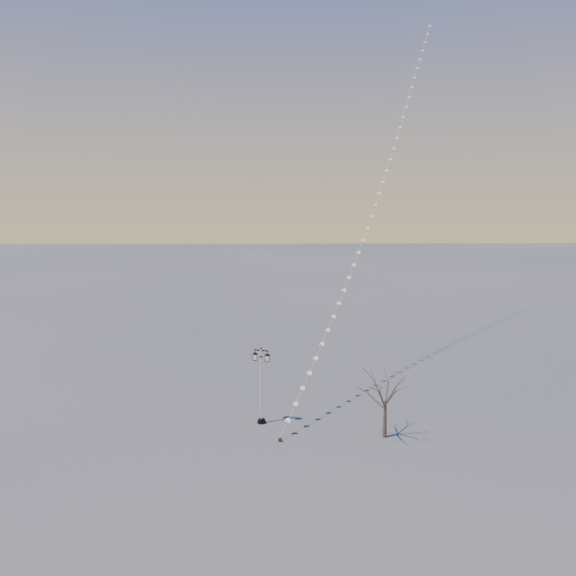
{
  "coord_description": "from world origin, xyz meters",
  "views": [
    {
      "loc": [
        -1.04,
        -29.54,
        12.94
      ],
      "look_at": [
        -0.25,
        5.51,
        7.67
      ],
      "focal_mm": 35.81,
      "sensor_mm": 36.0,
      "label": 1
    }
  ],
  "objects": [
    {
      "name": "kite_train",
      "position": [
        7.07,
        16.32,
        15.53
      ],
      "size": [
        16.35,
        32.93,
        31.25
      ],
      "rotation": [
        0.0,
        0.0,
        0.01
      ],
      "color": "#35241A",
      "rests_on": "ground"
    },
    {
      "name": "ground",
      "position": [
        0.0,
        0.0,
        0.0
      ],
      "size": [
        300.0,
        300.0,
        0.0
      ],
      "primitive_type": "plane",
      "color": "#595B5B",
      "rests_on": "ground"
    },
    {
      "name": "bare_tree",
      "position": [
        5.01,
        0.62,
        2.68
      ],
      "size": [
        2.32,
        2.32,
        3.86
      ],
      "rotation": [
        0.0,
        0.0,
        -0.01
      ],
      "color": "#49392F",
      "rests_on": "ground"
    },
    {
      "name": "street_lamp",
      "position": [
        -1.88,
        2.83,
        2.54
      ],
      "size": [
        1.12,
        0.66,
        4.58
      ],
      "rotation": [
        0.0,
        0.0,
        -0.35
      ],
      "color": "black",
      "rests_on": "ground"
    }
  ]
}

